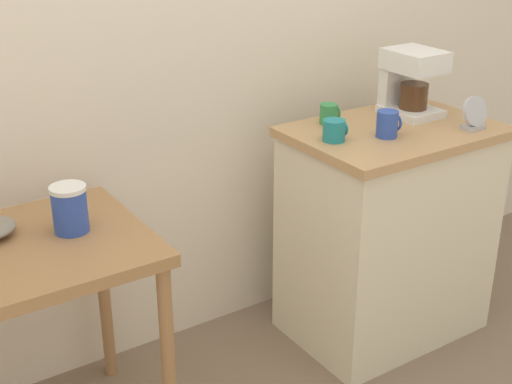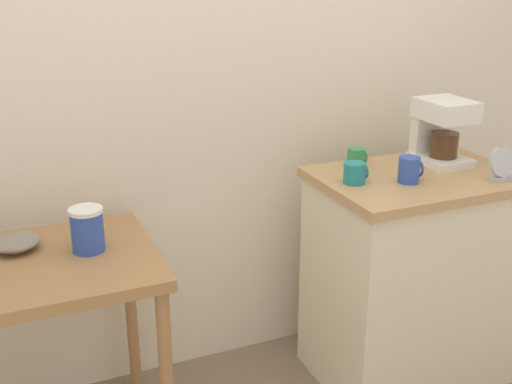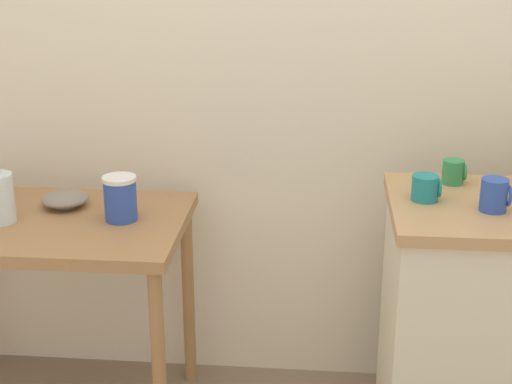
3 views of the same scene
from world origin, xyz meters
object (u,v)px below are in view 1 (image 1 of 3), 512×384
Objects in this scene: canister_enamel at (70,209)px; mug_blue at (388,124)px; coffee_maker at (409,79)px; table_clock at (475,115)px; mug_dark_teal at (334,130)px; mug_tall_green at (329,114)px.

canister_enamel is 1.53× the size of mug_blue.
coffee_maker is 2.68× the size of mug_blue.
coffee_maker is 0.30m from table_clock.
mug_dark_teal is at bearing -3.93° from canister_enamel.
mug_tall_green is at bearing 56.20° from mug_dark_teal.
coffee_maker is 2.95× the size of mug_dark_teal.
coffee_maker reaches higher than mug_blue.
mug_dark_teal reaches higher than canister_enamel.
mug_blue is (-0.26, -0.17, -0.09)m from coffee_maker.
mug_dark_teal is at bearing -168.40° from coffee_maker.
canister_enamel is 1.43m from coffee_maker.
mug_dark_teal is at bearing 158.20° from mug_blue.
mug_dark_teal is (-0.19, 0.08, -0.01)m from mug_blue.
coffee_maker is 0.33m from mug_blue.
canister_enamel is 1.91× the size of mug_tall_green.
mug_dark_teal is 1.13× the size of mug_tall_green.
canister_enamel is 1.08m from mug_tall_green.
mug_blue is at bearing -7.01° from canister_enamel.
coffee_maker is 0.47m from mug_dark_teal.
mug_blue is 1.10× the size of mug_dark_teal.
mug_dark_teal is at bearing 159.87° from table_clock.
mug_blue is at bearing 160.84° from table_clock.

